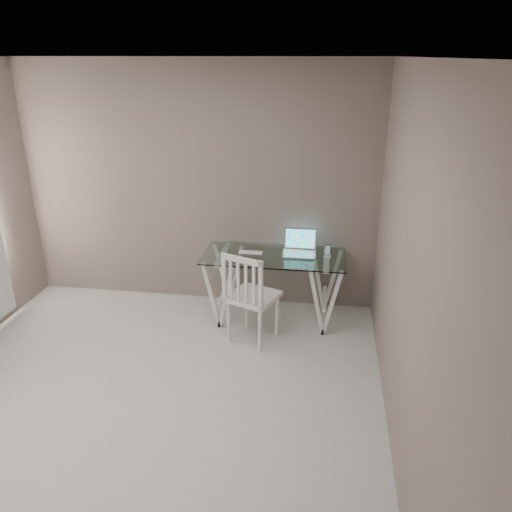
{
  "coord_description": "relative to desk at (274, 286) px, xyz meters",
  "views": [
    {
      "loc": [
        1.43,
        -3.01,
        2.72
      ],
      "look_at": [
        0.76,
        1.55,
        0.85
      ],
      "focal_mm": 35.0,
      "sensor_mm": 36.0,
      "label": 1
    }
  ],
  "objects": [
    {
      "name": "laptop",
      "position": [
        0.26,
        0.12,
        0.42
      ],
      "size": [
        0.35,
        0.3,
        0.25
      ],
      "color": "#B8B8BC",
      "rests_on": "desk"
    },
    {
      "name": "keyboard",
      "position": [
        -0.26,
        0.03,
        0.37
      ],
      "size": [
        0.27,
        0.12,
        0.01
      ],
      "primitive_type": "cube",
      "color": "silver",
      "rests_on": "desk"
    },
    {
      "name": "chair",
      "position": [
        -0.19,
        -0.53,
        0.16
      ],
      "size": [
        0.58,
        0.58,
        0.98
      ],
      "rotation": [
        0.0,
        0.0,
        -0.37
      ],
      "color": "silver",
      "rests_on": "ground"
    },
    {
      "name": "phone_dock",
      "position": [
        0.56,
        0.05,
        0.4
      ],
      "size": [
        0.07,
        0.07,
        0.13
      ],
      "color": "white",
      "rests_on": "desk"
    },
    {
      "name": "desk",
      "position": [
        0.0,
        0.0,
        0.0
      ],
      "size": [
        1.5,
        0.7,
        0.75
      ],
      "color": "silver",
      "rests_on": "ground"
    },
    {
      "name": "mouse",
      "position": [
        -0.16,
        -0.26,
        0.38
      ],
      "size": [
        0.1,
        0.06,
        0.03
      ],
      "primitive_type": "ellipsoid",
      "color": "white",
      "rests_on": "desk"
    },
    {
      "name": "room",
      "position": [
        -0.98,
        -1.83,
        1.33
      ],
      "size": [
        4.5,
        4.52,
        2.71
      ],
      "color": "#B5B2AE",
      "rests_on": "ground"
    }
  ]
}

